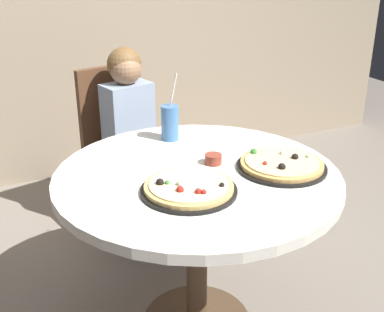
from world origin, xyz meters
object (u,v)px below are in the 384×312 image
soda_cup (170,123)px  sauce_bowl (213,159)px  chair_wooden (121,140)px  diner_child (137,157)px  dining_table (197,197)px  pizza_veggie (189,188)px  pizza_cheese (282,165)px

soda_cup → sauce_bowl: 0.34m
chair_wooden → diner_child: 0.19m
dining_table → sauce_bowl: sauce_bowl is taller
pizza_veggie → pizza_cheese: (0.42, 0.03, -0.00)m
soda_cup → sauce_bowl: soda_cup is taller
dining_table → soda_cup: bearing=84.3°
diner_child → pizza_cheese: bearing=-72.1°
dining_table → diner_child: bearing=88.8°
soda_cup → sauce_bowl: bearing=-80.1°
dining_table → diner_child: 0.85m
pizza_cheese → sauce_bowl: size_ratio=5.10×
diner_child → pizza_veggie: 1.02m
chair_wooden → diner_child: diner_child is taller
sauce_bowl → pizza_cheese: bearing=-34.3°
pizza_veggie → pizza_cheese: bearing=4.7°
chair_wooden → pizza_veggie: size_ratio=2.71×
soda_cup → pizza_veggie: bearing=-104.8°
pizza_veggie → soda_cup: 0.54m
diner_child → pizza_cheese: diner_child is taller
dining_table → sauce_bowl: 0.17m
soda_cup → dining_table: bearing=-95.7°
dining_table → sauce_bowl: (0.09, 0.05, 0.13)m
diner_child → sauce_bowl: size_ratio=15.46×
dining_table → pizza_cheese: size_ratio=3.14×
pizza_cheese → diner_child: bearing=107.9°
diner_child → sauce_bowl: (0.08, -0.79, 0.29)m
dining_table → chair_wooden: 1.02m
diner_child → pizza_cheese: (0.30, -0.94, 0.28)m
pizza_veggie → soda_cup: size_ratio=1.15×
pizza_cheese → pizza_veggie: bearing=-175.3°
diner_child → soda_cup: diner_child is taller
dining_table → pizza_veggie: bearing=-125.3°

